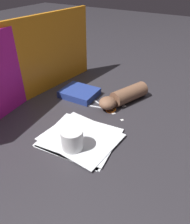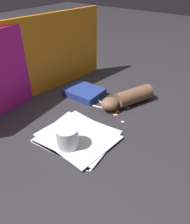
% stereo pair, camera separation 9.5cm
% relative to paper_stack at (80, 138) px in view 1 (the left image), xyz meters
% --- Properties ---
extents(ground_plane, '(6.00, 6.00, 0.00)m').
position_rel_paper_stack_xyz_m(ground_plane, '(0.11, -0.01, -0.01)').
color(ground_plane, '#2D2B30').
extents(backdrop_panel_center, '(0.69, 0.10, 0.43)m').
position_rel_paper_stack_xyz_m(backdrop_panel_center, '(0.30, 0.43, 0.21)').
color(backdrop_panel_center, orange).
rests_on(backdrop_panel_center, ground_plane).
extents(paper_stack, '(0.30, 0.34, 0.01)m').
position_rel_paper_stack_xyz_m(paper_stack, '(0.00, 0.00, 0.00)').
color(paper_stack, white).
rests_on(paper_stack, ground_plane).
extents(book_closed, '(0.17, 0.21, 0.04)m').
position_rel_paper_stack_xyz_m(book_closed, '(0.31, 0.22, 0.01)').
color(book_closed, navy).
rests_on(book_closed, ground_plane).
extents(scissors, '(0.09, 0.18, 0.01)m').
position_rel_paper_stack_xyz_m(scissors, '(0.27, 0.02, -0.00)').
color(scissors, silver).
rests_on(scissors, ground_plane).
extents(hand_forearm, '(0.32, 0.19, 0.08)m').
position_rel_paper_stack_xyz_m(hand_forearm, '(0.38, -0.03, 0.04)').
color(hand_forearm, brown).
rests_on(hand_forearm, ground_plane).
extents(paper_scrap_near, '(0.02, 0.02, 0.00)m').
position_rel_paper_stack_xyz_m(paper_scrap_near, '(0.22, -0.10, -0.01)').
color(paper_scrap_near, white).
rests_on(paper_scrap_near, ground_plane).
extents(paper_scrap_mid, '(0.03, 0.03, 0.00)m').
position_rel_paper_stack_xyz_m(paper_scrap_mid, '(0.25, -0.03, -0.01)').
color(paper_scrap_mid, white).
rests_on(paper_scrap_mid, ground_plane).
extents(paper_scrap_far, '(0.02, 0.02, 0.00)m').
position_rel_paper_stack_xyz_m(paper_scrap_far, '(0.34, -0.05, -0.01)').
color(paper_scrap_far, white).
rests_on(paper_scrap_far, ground_plane).
extents(paper_scrap_side, '(0.02, 0.02, 0.00)m').
position_rel_paper_stack_xyz_m(paper_scrap_side, '(0.35, -0.05, -0.01)').
color(paper_scrap_side, white).
rests_on(paper_scrap_side, ground_plane).
extents(mug, '(0.09, 0.09, 0.10)m').
position_rel_paper_stack_xyz_m(mug, '(-0.07, -0.01, 0.04)').
color(mug, white).
rests_on(mug, ground_plane).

